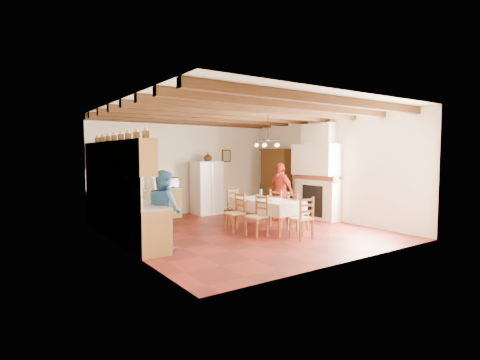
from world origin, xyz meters
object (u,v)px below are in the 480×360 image
object	(u,v)px
chair_end_near	(302,218)
microwave	(168,183)
hutch	(276,180)
person_woman_red	(280,191)
chair_right_far	(279,207)
chair_left_near	(257,216)
chair_right_near	(298,211)
person_man	(151,199)
dining_table	(268,203)
chair_end_far	(237,206)
chair_left_far	(235,212)
refrigerator	(207,188)
person_woman_blue	(164,209)

from	to	relation	value
chair_end_near	microwave	xyz separation A→B (m)	(-1.28, 4.40, 0.57)
hutch	person_woman_red	world-z (taller)	hutch
chair_right_far	person_woman_red	size ratio (longest dim) A/B	0.58
chair_left_near	chair_right_near	xyz separation A→B (m)	(1.25, -0.06, 0.00)
chair_right_far	chair_end_near	world-z (taller)	same
chair_right_near	person_man	world-z (taller)	person_man
dining_table	chair_left_near	xyz separation A→B (m)	(-0.61, -0.36, -0.22)
chair_right_near	chair_end_far	size ratio (longest dim) A/B	1.00
chair_left_near	microwave	size ratio (longest dim) A/B	1.75
chair_left_far	chair_end_far	distance (m)	1.04
chair_end_near	person_woman_red	bearing A→B (deg)	-116.78
refrigerator	hutch	xyz separation A→B (m)	(2.20, -0.83, 0.20)
dining_table	chair_right_far	bearing A→B (deg)	27.46
chair_right_far	chair_end_near	distance (m)	1.63
chair_right_far	chair_end_near	size ratio (longest dim) A/B	1.00
refrigerator	person_man	xyz separation A→B (m)	(-2.71, -2.24, 0.05)
chair_left_near	chair_end_near	size ratio (longest dim) A/B	1.00
refrigerator	chair_right_near	bearing A→B (deg)	-82.55
chair_right_near	chair_right_far	distance (m)	0.79
chair_left_far	chair_left_near	bearing A→B (deg)	10.31
dining_table	chair_left_near	size ratio (longest dim) A/B	1.92
chair_left_near	microwave	distance (m)	3.71
chair_end_near	person_woman_blue	bearing A→B (deg)	-16.52
chair_right_near	chair_right_far	xyz separation A→B (m)	(0.07, 0.79, 0.00)
chair_right_near	chair_end_far	world-z (taller)	same
chair_left_near	chair_end_far	world-z (taller)	same
chair_right_near	person_woman_red	bearing A→B (deg)	-20.24
chair_left_near	person_woman_blue	distance (m)	2.23
chair_right_near	chair_right_far	size ratio (longest dim) A/B	1.00
chair_left_far	refrigerator	bearing A→B (deg)	163.34
chair_end_far	person_man	size ratio (longest dim) A/B	0.54
chair_end_far	dining_table	bearing A→B (deg)	-93.10
chair_left_near	chair_right_near	size ratio (longest dim) A/B	1.00
chair_left_near	person_man	bearing A→B (deg)	-128.63
chair_left_far	chair_right_near	distance (m)	1.59
chair_left_near	chair_left_far	xyz separation A→B (m)	(-0.14, 0.71, 0.00)
chair_right_far	microwave	xyz separation A→B (m)	(-1.92, 2.90, 0.57)
chair_right_far	chair_end_far	distance (m)	1.16
chair_left_near	chair_end_near	xyz separation A→B (m)	(0.68, -0.78, 0.00)
chair_end_near	chair_end_far	xyz separation A→B (m)	(-0.19, 2.32, 0.00)
chair_left_near	chair_right_near	bearing A→B (deg)	80.27
chair_right_near	chair_right_far	bearing A→B (deg)	-1.34
chair_left_near	chair_end_far	distance (m)	1.62
hutch	chair_right_far	xyz separation A→B (m)	(-1.53, -1.96, -0.56)
chair_end_far	hutch	bearing A→B (deg)	16.83
person_woman_red	microwave	xyz separation A→B (m)	(-2.48, 2.26, 0.22)
chair_left_near	chair_end_far	bearing A→B (deg)	155.47
chair_end_far	person_woman_blue	xyz separation A→B (m)	(-2.68, -1.34, 0.32)
chair_left_far	microwave	size ratio (longest dim) A/B	1.75
refrigerator	chair_right_far	xyz separation A→B (m)	(0.67, -2.79, -0.36)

